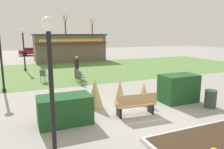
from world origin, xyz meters
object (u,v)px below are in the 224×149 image
Objects in this scene: lamppost_mid at (0,51)px; cafe_chair_west at (78,74)px; cafe_chair_center at (80,76)px; cafe_chair_east at (44,75)px; lamppost_near at (51,73)px; park_bench at (136,104)px; food_kiosk at (69,47)px; parked_car_center_slot at (64,50)px; lamppost_far at (23,44)px; person_strolling at (77,67)px; tree_right_bg at (92,37)px; trash_bin at (211,99)px; parked_car_west_slot at (33,51)px; tree_left_bg at (66,35)px.

cafe_chair_west is (4.69, 1.22, -1.86)m from lamppost_mid.
cafe_chair_east is at bearing 145.80° from cafe_chair_center.
park_bench is at bearing 28.73° from lamppost_near.
food_kiosk is 2.00× the size of parked_car_center_slot.
cafe_chair_west is at bearing -61.47° from lamppost_far.
person_strolling is 19.98m from parked_car_center_slot.
cafe_chair_west is 0.53× the size of person_strolling.
park_bench is 8.47m from cafe_chair_east.
park_bench reaches higher than cafe_chair_center.
park_bench is at bearing -94.71° from parked_car_center_slot.
tree_right_bg reaches higher than cafe_chair_center.
lamppost_far is 6.48m from person_strolling.
parked_car_center_slot is (2.73, 19.79, -0.22)m from person_strolling.
trash_bin is 0.19× the size of parked_car_center_slot.
cafe_chair_center is 21.81m from parked_car_west_slot.
food_kiosk is 8.68m from parked_car_center_slot.
parked_car_center_slot is at bearing 70.94° from lamppost_mid.
tree_right_bg reaches higher than cafe_chair_east.
tree_left_bg is 1.10× the size of tree_right_bg.
tree_left_bg reaches higher than lamppost_far.
tree_left_bg is at bearing 48.05° from parked_car_west_slot.
lamppost_near is at bearing -88.55° from lamppost_far.
person_strolling is at bearing -110.28° from tree_right_bg.
food_kiosk is 5.04× the size of person_strolling.
parked_car_west_slot is (-2.11, 19.79, -0.22)m from person_strolling.
trash_bin is 10.66m from cafe_chair_east.
parked_car_west_slot reaches higher than trash_bin.
park_bench is at bearing -105.07° from tree_right_bg.
person_strolling is at bearing -55.55° from lamppost_far.
park_bench is 0.28× the size of tree_right_bg.
lamppost_near is at bearing -101.07° from parked_car_center_slot.
lamppost_mid is at bearing -143.36° from cafe_chair_east.
parked_car_center_slot is at bearing -103.68° from tree_left_bg.
cafe_chair_center is (2.89, 8.43, -1.86)m from lamppost_near.
person_strolling reaches higher than parked_car_west_slot.
cafe_chair_east is 0.13× the size of tree_left_bg.
cafe_chair_center is at bearing -34.20° from cafe_chair_east.
tree_right_bg reaches higher than person_strolling.
lamppost_near is at bearing -102.83° from food_kiosk.
lamppost_mid reaches higher than food_kiosk.
cafe_chair_center is (-0.68, 6.47, 0.05)m from park_bench.
person_strolling is 19.90m from parked_car_west_slot.
lamppost_mid is 5.19m from cafe_chair_west.
cafe_chair_east is 0.53× the size of person_strolling.
tree_left_bg is (8.09, 21.97, 0.66)m from lamppost_far.
parked_car_west_slot is 1.00× the size of parked_car_center_slot.
person_strolling reaches higher than parked_car_center_slot.
tree_right_bg is at bearing 135.13° from person_strolling.
lamppost_far is at bearing 91.45° from lamppost_near.
tree_right_bg is (9.45, 35.08, 2.26)m from park_bench.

